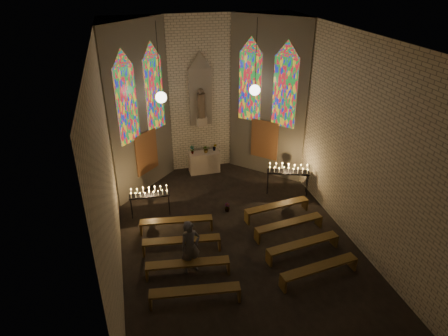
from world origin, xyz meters
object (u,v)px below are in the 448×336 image
at_px(altar, 204,162).
at_px(aisle_flower_pot, 227,207).
at_px(votive_stand_left, 149,193).
at_px(visitor, 190,247).
at_px(votive_stand_right, 288,170).

bearing_deg(altar, aisle_flower_pot, -87.21).
bearing_deg(aisle_flower_pot, votive_stand_left, 169.62).
relative_size(altar, votive_stand_left, 0.90).
height_order(aisle_flower_pot, visitor, visitor).
distance_m(altar, aisle_flower_pot, 3.53).
bearing_deg(altar, votive_stand_left, -133.06).
relative_size(altar, aisle_flower_pot, 3.87).
relative_size(aisle_flower_pot, votive_stand_right, 0.20).
height_order(votive_stand_left, votive_stand_right, votive_stand_right).
distance_m(votive_stand_right, visitor, 6.07).
bearing_deg(votive_stand_left, altar, 50.34).
distance_m(aisle_flower_pot, visitor, 3.65).
bearing_deg(aisle_flower_pot, altar, 92.79).
xyz_separation_m(votive_stand_right, visitor, (-4.82, -3.67, -0.19)).
bearing_deg(votive_stand_left, aisle_flower_pot, -6.98).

